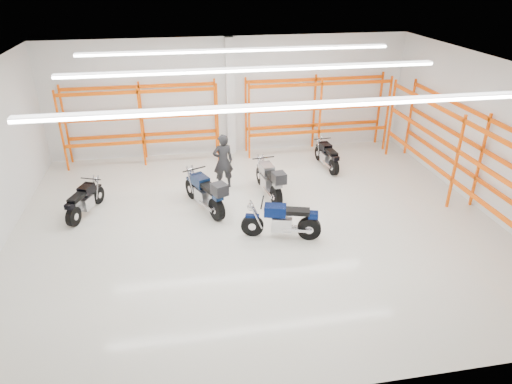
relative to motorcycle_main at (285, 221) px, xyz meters
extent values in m
plane|color=beige|center=(-0.61, 0.85, -0.51)|extent=(14.00, 14.00, 0.00)
cube|color=white|center=(-0.61, 6.85, 1.74)|extent=(14.00, 0.02, 4.50)
cube|color=white|center=(-0.61, -5.15, 1.74)|extent=(14.00, 0.02, 4.50)
cube|color=white|center=(6.39, 0.85, 1.74)|extent=(0.02, 12.00, 4.50)
cube|color=white|center=(-0.61, 0.85, 3.99)|extent=(14.00, 12.00, 0.02)
cube|color=white|center=(-0.61, -2.15, 3.89)|extent=(10.00, 0.22, 0.10)
cube|color=white|center=(-0.61, 1.35, 3.89)|extent=(10.00, 0.22, 0.10)
cube|color=white|center=(-0.61, 4.35, 3.89)|extent=(10.00, 0.22, 0.10)
cylinder|color=black|center=(-0.86, 0.25, -0.20)|extent=(0.64, 0.30, 0.63)
cylinder|color=black|center=(0.66, -0.19, -0.19)|extent=(0.68, 0.36, 0.65)
cylinder|color=silver|center=(-0.86, 0.25, -0.20)|extent=(0.24, 0.20, 0.21)
cylinder|color=silver|center=(0.66, -0.19, -0.19)|extent=(0.28, 0.27, 0.23)
cube|color=#05113C|center=(-0.86, 0.25, 0.12)|extent=(0.41, 0.26, 0.06)
cube|color=#B7B7BC|center=(-0.07, 0.02, -0.07)|extent=(0.63, 0.52, 0.40)
cube|color=#A5A5AA|center=(0.31, -0.09, -0.17)|extent=(0.74, 0.33, 0.08)
cube|color=#05113C|center=(-0.25, 0.08, 0.33)|extent=(0.67, 0.51, 0.30)
cube|color=black|center=(0.31, -0.09, 0.33)|extent=(0.76, 0.50, 0.13)
cube|color=#05113C|center=(0.74, -0.21, 0.25)|extent=(0.33, 0.30, 0.17)
cylinder|color=black|center=(-0.60, 0.18, 0.56)|extent=(0.24, 0.72, 0.04)
sphere|color=silver|center=(-0.90, 0.27, 0.39)|extent=(0.20, 0.20, 0.20)
cylinder|color=silver|center=(0.31, -0.26, -0.17)|extent=(0.79, 0.31, 0.09)
cylinder|color=black|center=(-5.36, 3.03, -0.23)|extent=(0.32, 0.57, 0.57)
cylinder|color=black|center=(-5.89, 1.71, -0.22)|extent=(0.38, 0.61, 0.59)
cylinder|color=silver|center=(-5.36, 3.03, -0.23)|extent=(0.19, 0.23, 0.19)
cylinder|color=silver|center=(-5.89, 1.71, -0.22)|extent=(0.25, 0.26, 0.21)
cube|color=black|center=(-5.36, 3.03, 0.06)|extent=(0.26, 0.37, 0.06)
cube|color=#B7B7BC|center=(-5.63, 2.35, -0.11)|extent=(0.50, 0.58, 0.36)
cube|color=#A5A5AA|center=(-5.77, 2.01, -0.21)|extent=(0.35, 0.66, 0.08)
cube|color=black|center=(-5.57, 2.50, 0.25)|extent=(0.50, 0.61, 0.27)
cube|color=black|center=(-5.77, 2.01, 0.25)|extent=(0.50, 0.69, 0.11)
cube|color=black|center=(-5.92, 1.64, 0.17)|extent=(0.28, 0.31, 0.15)
cylinder|color=black|center=(-5.45, 2.80, 0.45)|extent=(0.63, 0.28, 0.03)
sphere|color=silver|center=(-5.35, 3.07, 0.30)|extent=(0.18, 0.18, 0.18)
cylinder|color=silver|center=(-5.92, 2.03, -0.21)|extent=(0.34, 0.69, 0.09)
cylinder|color=black|center=(-2.41, 2.87, -0.18)|extent=(0.39, 0.67, 0.67)
cylinder|color=black|center=(-1.75, 1.34, -0.17)|extent=(0.46, 0.71, 0.69)
cylinder|color=silver|center=(-2.41, 2.87, -0.18)|extent=(0.23, 0.27, 0.22)
cylinder|color=silver|center=(-1.75, 1.34, -0.17)|extent=(0.30, 0.31, 0.24)
cube|color=#0E2046|center=(-2.41, 2.87, 0.16)|extent=(0.31, 0.43, 0.07)
cube|color=#B7B7BC|center=(-2.07, 2.07, -0.04)|extent=(0.60, 0.69, 0.42)
cube|color=#A5A5AA|center=(-1.90, 1.68, -0.16)|extent=(0.43, 0.77, 0.09)
cube|color=#0E2046|center=(-2.15, 2.25, 0.38)|extent=(0.60, 0.72, 0.31)
cube|color=black|center=(-1.90, 1.68, 0.38)|extent=(0.60, 0.81, 0.13)
cube|color=#0E2046|center=(-1.71, 1.25, 0.29)|extent=(0.34, 0.36, 0.18)
cylinder|color=black|center=(-2.30, 2.60, 0.62)|extent=(0.73, 0.35, 0.04)
sphere|color=silver|center=(-2.43, 2.91, 0.44)|extent=(0.21, 0.21, 0.21)
cylinder|color=silver|center=(-2.04, 1.57, -0.16)|extent=(0.42, 0.81, 0.10)
cube|color=black|center=(-1.66, 1.13, 0.58)|extent=(0.52, 0.54, 0.33)
cylinder|color=black|center=(-0.02, 3.49, -0.19)|extent=(0.21, 0.66, 0.65)
cylinder|color=black|center=(0.18, 1.88, -0.18)|extent=(0.28, 0.69, 0.67)
cylinder|color=silver|center=(-0.02, 3.49, -0.19)|extent=(0.18, 0.23, 0.22)
cylinder|color=silver|center=(0.18, 1.88, -0.18)|extent=(0.24, 0.26, 0.24)
cube|color=gray|center=(-0.02, 3.49, 0.14)|extent=(0.21, 0.41, 0.06)
cube|color=#B7B7BC|center=(0.09, 2.66, -0.06)|extent=(0.46, 0.61, 0.41)
cube|color=#A5A5AA|center=(0.14, 2.25, -0.17)|extent=(0.22, 0.77, 0.09)
cube|color=gray|center=(0.06, 2.85, 0.35)|extent=(0.44, 0.65, 0.30)
cube|color=black|center=(0.14, 2.25, 0.35)|extent=(0.41, 0.75, 0.13)
cube|color=gray|center=(0.19, 1.80, 0.27)|extent=(0.27, 0.31, 0.17)
cylinder|color=black|center=(0.02, 3.22, 0.59)|extent=(0.76, 0.13, 0.04)
sphere|color=silver|center=(-0.02, 3.54, 0.42)|extent=(0.21, 0.21, 0.21)
cylinder|color=silver|center=(-0.03, 2.18, -0.17)|extent=(0.20, 0.82, 0.10)
cube|color=black|center=(0.21, 1.67, 0.55)|extent=(0.42, 0.45, 0.32)
cylinder|color=black|center=(2.61, 5.25, -0.23)|extent=(0.16, 0.58, 0.57)
cylinder|color=black|center=(2.74, 3.82, -0.22)|extent=(0.22, 0.60, 0.59)
cylinder|color=silver|center=(2.61, 5.25, -0.23)|extent=(0.15, 0.20, 0.19)
cylinder|color=silver|center=(2.74, 3.82, -0.22)|extent=(0.21, 0.23, 0.21)
cube|color=black|center=(2.61, 5.25, 0.06)|extent=(0.17, 0.35, 0.06)
cube|color=#B7B7BC|center=(2.68, 4.51, -0.11)|extent=(0.38, 0.52, 0.36)
cube|color=#A5A5AA|center=(2.71, 4.14, -0.21)|extent=(0.17, 0.67, 0.08)
cube|color=black|center=(2.66, 4.68, 0.25)|extent=(0.37, 0.56, 0.27)
cube|color=black|center=(2.71, 4.14, 0.25)|extent=(0.34, 0.65, 0.11)
cube|color=black|center=(2.74, 3.75, 0.17)|extent=(0.23, 0.26, 0.15)
cylinder|color=black|center=(2.63, 5.00, 0.46)|extent=(0.67, 0.09, 0.03)
sphere|color=silver|center=(2.61, 5.28, 0.31)|extent=(0.18, 0.18, 0.18)
cylinder|color=silver|center=(2.56, 4.09, -0.21)|extent=(0.15, 0.72, 0.09)
imported|color=black|center=(-1.30, 3.52, 0.44)|extent=(0.74, 0.53, 1.90)
cube|color=white|center=(-0.61, 6.67, 1.74)|extent=(0.32, 0.32, 4.50)
cube|color=#FF3F00|center=(-6.81, 6.73, 0.99)|extent=(0.07, 0.07, 3.00)
cube|color=#FF3F00|center=(-6.81, 5.93, 0.99)|extent=(0.07, 0.07, 3.00)
cube|color=#FF3F00|center=(-4.01, 6.73, 0.99)|extent=(0.07, 0.07, 3.00)
cube|color=#FF3F00|center=(-4.01, 5.93, 0.99)|extent=(0.07, 0.07, 3.00)
cube|color=#FF3F00|center=(-1.21, 6.73, 0.99)|extent=(0.07, 0.07, 3.00)
cube|color=#FF3F00|center=(-1.21, 5.93, 0.99)|extent=(0.07, 0.07, 3.00)
cube|color=#FF3F00|center=(-4.01, 6.73, 0.43)|extent=(5.60, 0.07, 0.12)
cube|color=#FF3F00|center=(-4.01, 5.93, 0.43)|extent=(5.60, 0.07, 0.12)
cube|color=#FF3F00|center=(-4.01, 6.73, 1.36)|extent=(5.60, 0.07, 0.12)
cube|color=#FF3F00|center=(-4.01, 5.93, 1.36)|extent=(5.60, 0.07, 0.12)
cube|color=#FF3F00|center=(-4.01, 6.73, 2.30)|extent=(5.60, 0.07, 0.12)
cube|color=#FF3F00|center=(-4.01, 5.93, 2.30)|extent=(5.60, 0.07, 0.12)
cube|color=#FF3F00|center=(-0.01, 6.73, 0.99)|extent=(0.07, 0.07, 3.00)
cube|color=#FF3F00|center=(-0.01, 5.93, 0.99)|extent=(0.07, 0.07, 3.00)
cube|color=#FF3F00|center=(2.79, 6.73, 0.99)|extent=(0.07, 0.07, 3.00)
cube|color=#FF3F00|center=(2.79, 5.93, 0.99)|extent=(0.07, 0.07, 3.00)
cube|color=#FF3F00|center=(5.59, 6.73, 0.99)|extent=(0.07, 0.07, 3.00)
cube|color=#FF3F00|center=(5.59, 5.93, 0.99)|extent=(0.07, 0.07, 3.00)
cube|color=#FF3F00|center=(2.79, 6.73, 0.43)|extent=(5.60, 0.07, 0.12)
cube|color=#FF3F00|center=(2.79, 5.93, 0.43)|extent=(5.60, 0.07, 0.12)
cube|color=#FF3F00|center=(2.79, 6.73, 1.36)|extent=(5.60, 0.07, 0.12)
cube|color=#FF3F00|center=(2.79, 5.93, 1.36)|extent=(5.60, 0.07, 0.12)
cube|color=#FF3F00|center=(2.79, 6.73, 2.30)|extent=(5.60, 0.07, 0.12)
cube|color=#FF3F00|center=(2.79, 5.93, 2.30)|extent=(5.60, 0.07, 0.12)
cube|color=#FF3F00|center=(6.27, 0.85, 0.99)|extent=(0.07, 0.07, 3.00)
cube|color=#FF3F00|center=(5.47, 0.85, 0.99)|extent=(0.07, 0.07, 3.00)
cube|color=#FF3F00|center=(6.27, 5.35, 0.99)|extent=(0.07, 0.07, 3.00)
cube|color=#FF3F00|center=(5.47, 5.35, 0.99)|extent=(0.07, 0.07, 3.00)
cube|color=#FF3F00|center=(6.27, 0.85, 0.43)|extent=(0.07, 9.00, 0.12)
cube|color=#FF3F00|center=(5.47, 0.85, 0.43)|extent=(0.07, 9.00, 0.12)
cube|color=#FF3F00|center=(6.27, 0.85, 1.36)|extent=(0.07, 9.00, 0.12)
cube|color=#FF3F00|center=(5.47, 0.85, 1.36)|extent=(0.07, 9.00, 0.12)
cube|color=#FF3F00|center=(6.27, 0.85, 2.30)|extent=(0.07, 9.00, 0.12)
cube|color=#FF3F00|center=(5.47, 0.85, 2.30)|extent=(0.07, 9.00, 0.12)
camera|label=1|loc=(-2.68, -10.56, 6.35)|focal=32.00mm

